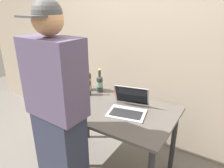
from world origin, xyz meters
The scene contains 10 objects.
ground_plane centered at (0.00, 0.00, 0.00)m, with size 8.00×8.00×0.00m, color slate.
desk centered at (0.00, 0.00, 0.67)m, with size 1.27×0.77×0.77m.
laptop centered at (0.19, 0.03, 0.82)m, with size 0.41×0.41×0.22m.
beer_bottle_brown centered at (-0.46, 0.24, 0.89)m, with size 0.07×0.07×0.32m.
beer_bottle_amber centered at (-0.31, 0.26, 0.87)m, with size 0.07×0.07×0.27m.
beer_bottle_dark centered at (-0.36, 0.12, 0.87)m, with size 0.06×0.06×0.28m.
beer_bottle_green centered at (-0.51, 0.19, 0.90)m, with size 0.06×0.06×0.32m.
person_figure centered at (-0.06, -0.61, 0.88)m, with size 0.44×0.30×1.76m.
coffee_mug centered at (-0.08, 0.30, 0.81)m, with size 0.11×0.08×0.08m.
back_wall centered at (0.00, 0.76, 1.30)m, with size 6.00×0.10×2.60m, color tan.
Camera 1 is at (0.97, -1.52, 1.71)m, focal length 32.77 mm.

